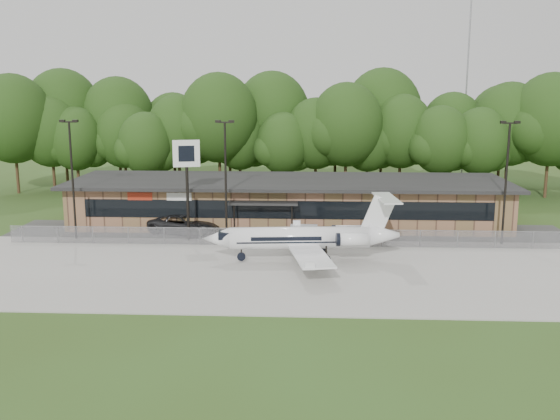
# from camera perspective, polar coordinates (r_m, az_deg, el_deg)

# --- Properties ---
(ground) EXTENTS (160.00, 160.00, 0.00)m
(ground) POSITION_cam_1_polar(r_m,az_deg,el_deg) (37.01, -0.53, -9.21)
(ground) COLOR #344619
(ground) RESTS_ON ground
(apron) EXTENTS (64.00, 18.00, 0.08)m
(apron) POSITION_cam_1_polar(r_m,az_deg,el_deg) (44.57, 0.07, -5.58)
(apron) COLOR #9E9B93
(apron) RESTS_ON ground
(parking_lot) EXTENTS (50.00, 9.00, 0.06)m
(parking_lot) POSITION_cam_1_polar(r_m,az_deg,el_deg) (55.67, 0.63, -2.17)
(parking_lot) COLOR #383835
(parking_lot) RESTS_ON ground
(terminal) EXTENTS (41.00, 11.65, 4.30)m
(terminal) POSITION_cam_1_polar(r_m,az_deg,el_deg) (59.57, 0.79, 0.83)
(terminal) COLOR #8F6147
(terminal) RESTS_ON ground
(fence) EXTENTS (46.00, 0.04, 1.52)m
(fence) POSITION_cam_1_polar(r_m,az_deg,el_deg) (51.12, 0.44, -2.52)
(fence) COLOR gray
(fence) RESTS_ON ground
(treeline) EXTENTS (72.00, 12.00, 15.00)m
(treeline) POSITION_cam_1_polar(r_m,az_deg,el_deg) (76.84, 1.28, 7.17)
(treeline) COLOR #223C13
(treeline) RESTS_ON ground
(radio_mast) EXTENTS (0.20, 0.20, 25.00)m
(radio_mast) POSITION_cam_1_polar(r_m,az_deg,el_deg) (85.00, 16.67, 10.47)
(radio_mast) COLOR gray
(radio_mast) RESTS_ON ground
(light_pole_left) EXTENTS (1.55, 0.30, 10.23)m
(light_pole_left) POSITION_cam_1_polar(r_m,az_deg,el_deg) (55.34, -18.48, 3.43)
(light_pole_left) COLOR black
(light_pole_left) RESTS_ON ground
(light_pole_mid) EXTENTS (1.55, 0.30, 10.23)m
(light_pole_mid) POSITION_cam_1_polar(r_m,az_deg,el_deg) (52.07, -5.00, 3.51)
(light_pole_mid) COLOR black
(light_pole_mid) RESTS_ON ground
(light_pole_right) EXTENTS (1.55, 0.30, 10.23)m
(light_pole_right) POSITION_cam_1_polar(r_m,az_deg,el_deg) (54.00, 20.00, 3.16)
(light_pole_right) COLOR black
(light_pole_right) RESTS_ON ground
(business_jet) EXTENTS (14.85, 13.25, 4.99)m
(business_jet) POSITION_cam_1_polar(r_m,az_deg,el_deg) (46.58, 2.47, -2.62)
(business_jet) COLOR white
(business_jet) RESTS_ON ground
(suv) EXTENTS (7.03, 4.89, 1.78)m
(suv) POSITION_cam_1_polar(r_m,az_deg,el_deg) (56.11, -8.77, -1.29)
(suv) COLOR #2F3032
(suv) RESTS_ON ground
(pole_sign) EXTENTS (2.24, 0.80, 8.56)m
(pole_sign) POSITION_cam_1_polar(r_m,az_deg,el_deg) (52.83, -8.54, 4.17)
(pole_sign) COLOR black
(pole_sign) RESTS_ON ground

